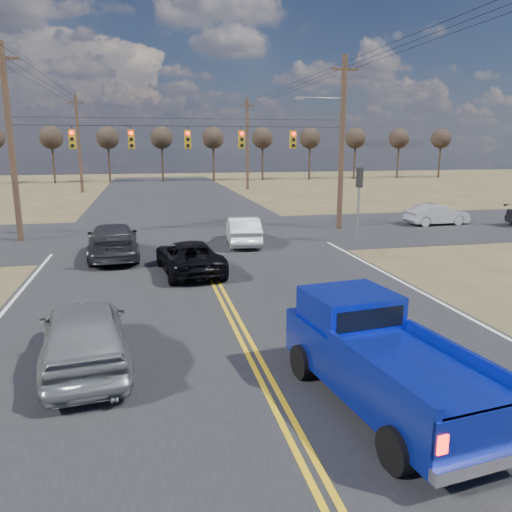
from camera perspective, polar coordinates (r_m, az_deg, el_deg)
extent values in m
plane|color=brown|center=(11.60, 0.59, -13.10)|extent=(160.00, 160.00, 0.00)
cube|color=#28282B|center=(20.93, -5.57, -1.33)|extent=(14.00, 120.00, 0.02)
cube|color=#28282B|center=(28.72, -7.50, 2.45)|extent=(120.00, 12.00, 0.02)
cylinder|color=#473323|center=(28.95, -26.21, 11.32)|extent=(0.32, 0.32, 10.00)
cube|color=#473323|center=(29.25, -27.05, 19.53)|extent=(1.60, 0.12, 0.12)
cylinder|color=#473323|center=(30.38, 9.79, 12.41)|extent=(0.32, 0.32, 10.00)
cube|color=#473323|center=(30.66, 10.10, 20.28)|extent=(1.60, 0.12, 0.12)
cylinder|color=black|center=(28.29, -7.86, 14.49)|extent=(18.00, 0.02, 0.02)
cylinder|color=black|center=(28.31, -7.89, 15.30)|extent=(18.00, 0.02, 0.02)
cube|color=#B28C14|center=(28.41, -20.26, 12.43)|extent=(0.34, 0.24, 1.00)
cylinder|color=#FF0C05|center=(28.28, -20.35, 13.10)|extent=(0.20, 0.06, 0.20)
cylinder|color=black|center=(28.27, -20.29, 12.43)|extent=(0.20, 0.06, 0.20)
cylinder|color=black|center=(28.27, -20.24, 11.76)|extent=(0.20, 0.06, 0.20)
cube|color=black|center=(28.25, -20.37, 13.32)|extent=(0.24, 0.14, 0.03)
cube|color=#B28C14|center=(28.18, -14.06, 12.82)|extent=(0.34, 0.24, 1.00)
cylinder|color=#FF0C05|center=(28.05, -14.10, 13.50)|extent=(0.20, 0.06, 0.20)
cylinder|color=black|center=(28.04, -14.07, 12.83)|extent=(0.20, 0.06, 0.20)
cylinder|color=black|center=(28.04, -14.03, 12.15)|extent=(0.20, 0.06, 0.20)
cube|color=black|center=(28.02, -14.12, 13.73)|extent=(0.24, 0.14, 0.03)
cube|color=#B28C14|center=(28.27, -7.82, 13.08)|extent=(0.34, 0.24, 1.00)
cylinder|color=#FF0C05|center=(28.14, -7.81, 13.75)|extent=(0.20, 0.06, 0.20)
cylinder|color=black|center=(28.13, -7.79, 13.08)|extent=(0.20, 0.06, 0.20)
cylinder|color=black|center=(28.13, -7.77, 12.41)|extent=(0.20, 0.06, 0.20)
cube|color=black|center=(28.11, -7.81, 13.98)|extent=(0.24, 0.14, 0.03)
cube|color=#B28C14|center=(28.68, -1.67, 13.18)|extent=(0.34, 0.24, 1.00)
cylinder|color=#FF0C05|center=(28.55, -1.62, 13.84)|extent=(0.20, 0.06, 0.20)
cylinder|color=black|center=(28.54, -1.62, 13.18)|extent=(0.20, 0.06, 0.20)
cylinder|color=black|center=(28.54, -1.62, 12.52)|extent=(0.20, 0.06, 0.20)
cube|color=black|center=(28.52, -1.61, 14.06)|extent=(0.24, 0.14, 0.03)
cube|color=#B28C14|center=(29.39, 4.24, 13.14)|extent=(0.34, 0.24, 1.00)
cylinder|color=#FF0C05|center=(29.26, 4.33, 13.78)|extent=(0.20, 0.06, 0.20)
cylinder|color=black|center=(29.25, 4.32, 13.14)|extent=(0.20, 0.06, 0.20)
cylinder|color=black|center=(29.25, 4.31, 12.49)|extent=(0.20, 0.06, 0.20)
cube|color=black|center=(29.23, 4.35, 14.00)|extent=(0.24, 0.14, 0.03)
cylinder|color=slate|center=(26.15, 11.58, 4.85)|extent=(0.12, 0.12, 3.20)
cube|color=black|center=(25.97, 11.75, 8.78)|extent=(0.24, 0.34, 1.00)
cylinder|color=slate|center=(29.99, 7.39, 17.46)|extent=(2.80, 0.10, 0.10)
cube|color=slate|center=(29.58, 4.90, 17.49)|extent=(0.55, 0.22, 0.14)
cylinder|color=#473323|center=(56.57, -19.57, 11.91)|extent=(0.32, 0.32, 10.00)
cube|color=#473323|center=(56.72, -19.90, 16.15)|extent=(1.60, 0.12, 0.12)
cylinder|color=#473323|center=(57.31, -0.99, 12.62)|extent=(0.32, 0.32, 10.00)
cube|color=#473323|center=(57.46, -1.00, 16.81)|extent=(1.60, 0.12, 0.12)
cylinder|color=black|center=(28.14, -26.14, 20.15)|extent=(0.02, 58.00, 0.02)
cylinder|color=black|center=(29.50, 9.55, 20.80)|extent=(0.02, 58.00, 0.02)
cylinder|color=black|center=(29.76, 10.89, 20.68)|extent=(0.02, 58.00, 0.02)
cylinder|color=black|center=(30.03, 12.20, 20.55)|extent=(0.02, 58.00, 0.02)
cylinder|color=#33261C|center=(71.17, -22.15, 9.90)|extent=(0.28, 0.28, 5.50)
sphere|color=#2D231C|center=(71.14, -22.36, 12.43)|extent=(3.00, 3.00, 3.00)
cylinder|color=#33261C|center=(70.37, -16.44, 10.29)|extent=(0.28, 0.28, 5.50)
sphere|color=#2D231C|center=(70.33, -16.60, 12.85)|extent=(3.00, 3.00, 3.00)
cylinder|color=#33261C|center=(70.25, -10.65, 10.58)|extent=(0.28, 0.28, 5.50)
sphere|color=#2D231C|center=(70.22, -10.75, 13.15)|extent=(3.00, 3.00, 3.00)
cylinder|color=#33261C|center=(70.83, -4.88, 10.76)|extent=(0.28, 0.28, 5.50)
sphere|color=#2D231C|center=(70.80, -4.93, 13.31)|extent=(3.00, 3.00, 3.00)
cylinder|color=#33261C|center=(72.09, 0.74, 10.84)|extent=(0.28, 0.28, 5.50)
sphere|color=#2D231C|center=(72.06, 0.75, 13.34)|extent=(3.00, 3.00, 3.00)
cylinder|color=#33261C|center=(73.99, 6.12, 10.82)|extent=(0.28, 0.28, 5.50)
sphere|color=#2D231C|center=(73.96, 6.18, 13.26)|extent=(3.00, 3.00, 3.00)
cylinder|color=#33261C|center=(76.49, 11.19, 10.71)|extent=(0.28, 0.28, 5.50)
sphere|color=#2D231C|center=(76.46, 11.30, 13.07)|extent=(3.00, 3.00, 3.00)
cylinder|color=#33261C|center=(79.53, 15.91, 10.54)|extent=(0.28, 0.28, 5.50)
sphere|color=#2D231C|center=(79.50, 16.05, 12.80)|extent=(3.00, 3.00, 3.00)
cylinder|color=#33261C|center=(83.05, 20.24, 10.32)|extent=(0.28, 0.28, 5.50)
sphere|color=#2D231C|center=(83.02, 20.41, 12.48)|extent=(3.00, 3.00, 3.00)
cylinder|color=black|center=(8.63, 15.82, -20.52)|extent=(0.40, 0.80, 0.76)
cylinder|color=black|center=(9.69, 25.01, -17.37)|extent=(0.40, 0.80, 0.76)
cylinder|color=black|center=(11.22, 5.43, -11.93)|extent=(0.40, 0.80, 0.76)
cylinder|color=black|center=(12.05, 13.38, -10.44)|extent=(0.40, 0.80, 0.76)
cube|color=#0F21AC|center=(10.09, 14.52, -12.24)|extent=(2.56, 5.35, 0.95)
cube|color=#0F21AC|center=(10.89, 10.66, -5.76)|extent=(1.96, 1.84, 0.69)
cube|color=black|center=(10.25, 12.90, -7.03)|extent=(1.52, 0.25, 0.43)
cube|color=#0F21AC|center=(8.64, 13.45, -12.41)|extent=(0.50, 3.13, 0.19)
cube|color=#0F21AC|center=(9.69, 22.60, -10.23)|extent=(0.50, 3.13, 0.19)
cube|color=#0F21AC|center=(8.28, 25.01, -17.43)|extent=(1.90, 0.32, 0.57)
cube|color=silver|center=(8.51, 25.00, -20.68)|extent=(1.96, 0.42, 0.21)
cube|color=#FF0C05|center=(7.77, 20.50, -19.53)|extent=(0.18, 0.08, 0.29)
imported|color=gray|center=(12.17, -19.06, -8.41)|extent=(2.48, 4.94, 1.61)
imported|color=black|center=(20.03, -7.64, -0.09)|extent=(2.68, 4.95, 1.32)
imported|color=silver|center=(25.55, -1.49, 2.94)|extent=(1.97, 4.53, 1.45)
imported|color=#303034|center=(23.37, -16.03, 1.68)|extent=(2.54, 5.55, 1.57)
imported|color=#AFB1B7|center=(33.85, 19.96, 4.48)|extent=(1.60, 4.10, 1.33)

